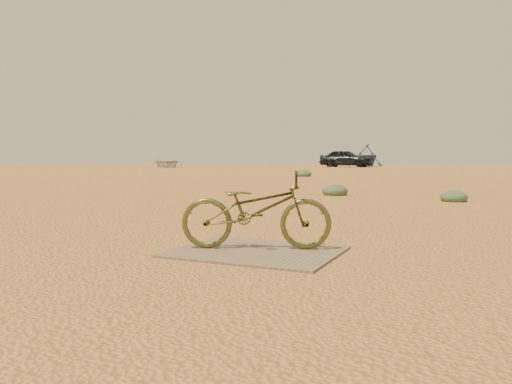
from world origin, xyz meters
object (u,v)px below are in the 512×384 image
at_px(plywood_board, 256,252).
at_px(boat_far_left, 366,155).
at_px(bicycle, 256,209).
at_px(boat_near_left, 166,162).
at_px(car, 346,158).

distance_m(plywood_board, boat_far_left, 46.26).
relative_size(bicycle, boat_near_left, 0.32).
xyz_separation_m(plywood_board, boat_near_left, (-24.59, 33.90, 0.46)).
bearing_deg(plywood_board, boat_far_left, 100.93).
height_order(plywood_board, car, car).
height_order(car, boat_near_left, car).
bearing_deg(plywood_board, bicycle, 114.30).
bearing_deg(car, boat_far_left, -9.30).
bearing_deg(boat_near_left, boat_far_left, -3.46).
xyz_separation_m(bicycle, boat_near_left, (-24.55, 33.80, 0.06)).
relative_size(car, boat_far_left, 1.11).
distance_m(plywood_board, bicycle, 0.41).
bearing_deg(boat_far_left, bicycle, -65.78).
relative_size(plywood_board, bicycle, 1.05).
height_order(bicycle, boat_far_left, boat_far_left).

